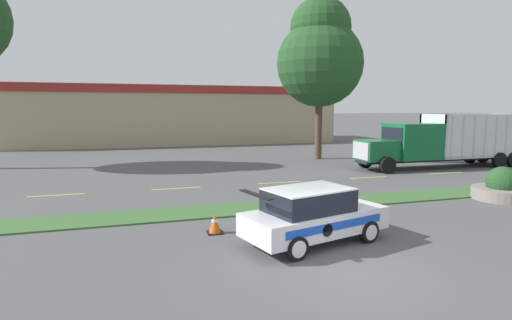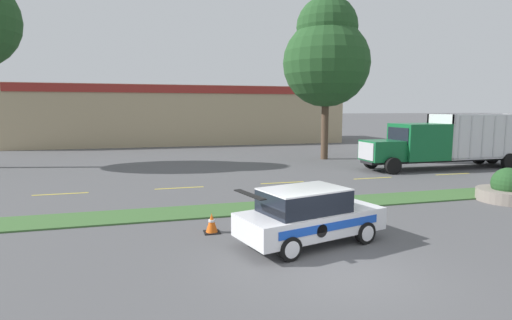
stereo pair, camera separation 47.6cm
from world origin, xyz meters
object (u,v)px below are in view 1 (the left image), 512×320
at_px(stone_planter, 502,188).
at_px(traffic_cone, 215,223).
at_px(rally_car, 313,215).
at_px(dump_truck_lead, 426,144).

bearing_deg(stone_planter, traffic_cone, -175.26).
relative_size(rally_car, stone_planter, 1.91).
xyz_separation_m(dump_truck_lead, stone_planter, (-3.18, -8.60, -1.12)).
height_order(dump_truck_lead, stone_planter, dump_truck_lead).
bearing_deg(dump_truck_lead, rally_car, -139.73).
height_order(dump_truck_lead, traffic_cone, dump_truck_lead).
distance_m(dump_truck_lead, stone_planter, 9.23).
height_order(stone_planter, traffic_cone, stone_planter).
xyz_separation_m(rally_car, stone_planter, (10.27, 2.79, -0.37)).
bearing_deg(stone_planter, dump_truck_lead, 69.72).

